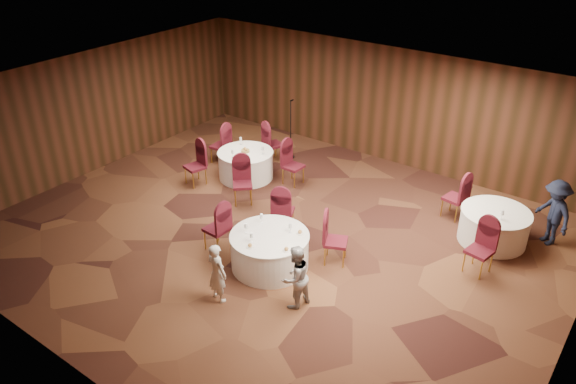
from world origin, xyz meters
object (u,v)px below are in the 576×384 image
Objects in this scene: table_left at (246,164)px; woman_a at (217,273)px; mic_stand at (291,141)px; table_right at (494,226)px; man_c at (554,213)px; table_main at (270,250)px; woman_b at (295,277)px.

woman_a reaches higher than table_left.
mic_stand reaches higher than woman_a.
man_c is (0.99, 0.66, 0.37)m from table_right.
woman_a is at bearing -66.30° from mic_stand.
man_c is (4.35, 4.25, 0.37)m from table_main.
table_main is 4.91m from table_right.
table_right is at bearing -8.30° from mic_stand.
table_left is 1.20× the size of woman_a.
table_left is at bearing -172.48° from table_right.
mic_stand is 6.43m from woman_b.
table_main is at bearing -109.60° from woman_b.
woman_a is (-0.14, -1.40, 0.23)m from table_main.
table_main is 5.24m from mic_stand.
woman_b is (1.26, 0.72, 0.03)m from woman_a.
woman_a is at bearing -125.02° from table_right.
table_right is at bearing -106.02° from man_c.
table_right is 6.10m from woman_a.
woman_a is 7.22m from man_c.
mic_stand is at bearing -57.29° from woman_a.
table_left is 7.45m from man_c.
woman_b is (1.12, -0.68, 0.26)m from table_main.
mic_stand is at bearing 121.26° from table_main.
woman_a is (-3.50, -4.99, 0.23)m from table_right.
mic_stand is 7.07m from man_c.
table_main is 1.26× the size of woman_b.
man_c is at bearing 33.63° from table_right.
woman_b is 0.85× the size of man_c.
table_main is 0.93× the size of mic_stand.
table_left is 0.85× the size of mic_stand.
table_main is at bearing -95.33° from man_c.
man_c is (7.29, 1.49, 0.37)m from table_left.
table_right is 0.98× the size of man_c.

